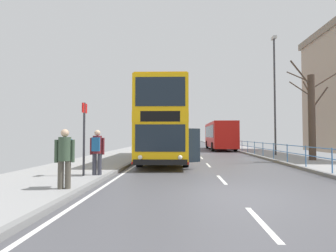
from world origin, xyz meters
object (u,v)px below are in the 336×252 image
object	(u,v)px
pedestrian_companion	(97,149)
bus_stop_sign_near	(84,131)
street_lamp_far_side	(275,87)
pedestrian_with_backpack	(65,154)
bare_tree_far_00	(312,114)
double_decker_bus_main	(165,124)
background_bus_far_lane	(220,135)

from	to	relation	value
pedestrian_companion	bus_stop_sign_near	size ratio (longest dim) A/B	0.63
bus_stop_sign_near	street_lamp_far_side	bearing A→B (deg)	45.44
pedestrian_with_backpack	pedestrian_companion	bearing A→B (deg)	87.64
pedestrian_with_backpack	bare_tree_far_00	xyz separation A→B (m)	(11.22, 9.19, 1.84)
bus_stop_sign_near	street_lamp_far_side	world-z (taller)	street_lamp_far_side
pedestrian_companion	street_lamp_far_side	bearing A→B (deg)	46.27
bus_stop_sign_near	bare_tree_far_00	size ratio (longest dim) A/B	0.46
pedestrian_with_backpack	street_lamp_far_side	world-z (taller)	street_lamp_far_side
double_decker_bus_main	pedestrian_with_backpack	size ratio (longest dim) A/B	6.79
pedestrian_companion	street_lamp_far_side	distance (m)	15.62
background_bus_far_lane	pedestrian_companion	distance (m)	22.48
bus_stop_sign_near	street_lamp_far_side	xyz separation A→B (m)	(10.84, 11.01, 3.57)
pedestrian_with_backpack	pedestrian_companion	world-z (taller)	pedestrian_companion
street_lamp_far_side	bare_tree_far_00	xyz separation A→B (m)	(0.72, -4.18, -2.44)
background_bus_far_lane	bare_tree_far_00	distance (m)	14.93
pedestrian_with_backpack	bus_stop_sign_near	xyz separation A→B (m)	(-0.34, 2.37, 0.70)
background_bus_far_lane	street_lamp_far_side	bearing A→B (deg)	-74.95
double_decker_bus_main	pedestrian_with_backpack	world-z (taller)	double_decker_bus_main
pedestrian_with_backpack	bus_stop_sign_near	bearing A→B (deg)	98.26
pedestrian_with_backpack	pedestrian_companion	distance (m)	2.51
street_lamp_far_side	bare_tree_far_00	distance (m)	4.89
double_decker_bus_main	background_bus_far_lane	distance (m)	14.90
pedestrian_with_backpack	pedestrian_companion	xyz separation A→B (m)	(0.10, 2.51, 0.02)
double_decker_bus_main	bus_stop_sign_near	world-z (taller)	double_decker_bus_main
pedestrian_with_backpack	street_lamp_far_side	bearing A→B (deg)	51.87
background_bus_far_lane	bare_tree_far_00	world-z (taller)	bare_tree_far_00
street_lamp_far_side	pedestrian_with_backpack	bearing A→B (deg)	-128.13
double_decker_bus_main	street_lamp_far_side	xyz separation A→B (m)	(8.28, 3.55, 3.01)
background_bus_far_lane	pedestrian_with_backpack	bearing A→B (deg)	-108.10
pedestrian_companion	background_bus_far_lane	bearing A→B (deg)	70.16
background_bus_far_lane	street_lamp_far_side	size ratio (longest dim) A/B	1.12
double_decker_bus_main	bus_stop_sign_near	bearing A→B (deg)	-108.94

